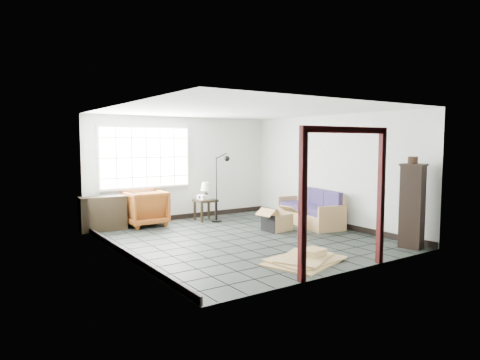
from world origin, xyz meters
TOP-DOWN VIEW (x-y plane):
  - ground at (0.00, 0.00)m, footprint 5.50×5.50m
  - room_shell at (0.00, 0.03)m, footprint 5.02×5.52m
  - window_panel at (-1.00, 2.70)m, footprint 2.32×0.08m
  - doorway_trim at (0.00, -2.70)m, footprint 1.80×0.08m
  - futon_sofa at (2.21, 0.31)m, footprint 1.10×2.03m
  - armchair at (-1.17, 2.40)m, footprint 0.91×0.86m
  - side_table at (0.33, 2.16)m, footprint 0.51×0.51m
  - table_lamp at (0.39, 2.22)m, footprint 0.36×0.36m
  - projector at (0.34, 2.23)m, footprint 0.34×0.29m
  - floor_lamp at (0.61, 1.83)m, footprint 0.46×0.41m
  - console_shelf at (-2.15, 2.40)m, footprint 1.01×0.43m
  - tall_shelf at (2.15, -2.40)m, footprint 0.42×0.49m
  - pot at (2.14, -2.39)m, footprint 0.22×0.22m
  - open_box at (1.07, 0.23)m, footprint 0.97×0.55m
  - cardboard_pile at (-0.11, -1.98)m, footprint 1.55×1.31m

SIDE VIEW (x-z plane):
  - ground at x=0.00m, z-range 0.00..0.00m
  - cardboard_pile at x=-0.11m, z-range -0.05..0.15m
  - open_box at x=1.07m, z-range -0.07..0.45m
  - futon_sofa at x=2.21m, z-range -0.12..0.73m
  - console_shelf at x=-2.15m, z-range 0.00..0.77m
  - side_table at x=0.33m, z-range 0.18..0.72m
  - armchair at x=-1.17m, z-range 0.00..0.92m
  - projector at x=0.34m, z-range 0.54..0.65m
  - tall_shelf at x=2.15m, z-range 0.01..1.59m
  - table_lamp at x=0.39m, z-range 0.62..1.04m
  - floor_lamp at x=0.61m, z-range 0.06..1.76m
  - doorway_trim at x=0.00m, z-range 0.28..2.48m
  - window_panel at x=-1.00m, z-range 0.84..2.36m
  - pot at x=2.14m, z-range 1.57..1.71m
  - room_shell at x=0.00m, z-range 0.37..2.98m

